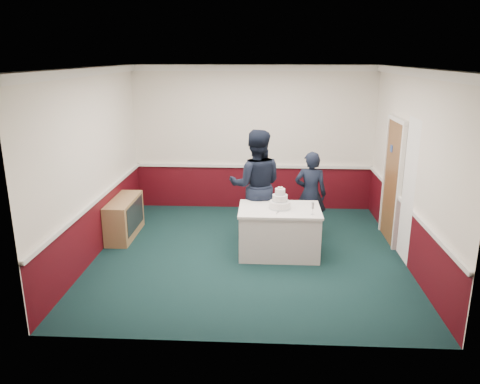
# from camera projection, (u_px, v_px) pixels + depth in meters

# --- Properties ---
(ground) EXTENTS (5.00, 5.00, 0.00)m
(ground) POSITION_uv_depth(u_px,v_px,m) (249.00, 254.00, 7.77)
(ground) COLOR #122C2D
(ground) RESTS_ON ground
(room_shell) EXTENTS (5.00, 5.00, 3.00)m
(room_shell) POSITION_uv_depth(u_px,v_px,m) (255.00, 131.00, 7.80)
(room_shell) COLOR white
(room_shell) RESTS_ON ground
(sideboard) EXTENTS (0.41, 1.20, 0.70)m
(sideboard) POSITION_uv_depth(u_px,v_px,m) (124.00, 218.00, 8.45)
(sideboard) COLOR #9F744D
(sideboard) RESTS_ON ground
(cake_table) EXTENTS (1.32, 0.92, 0.79)m
(cake_table) POSITION_uv_depth(u_px,v_px,m) (279.00, 231.00, 7.68)
(cake_table) COLOR white
(cake_table) RESTS_ON ground
(wedding_cake) EXTENTS (0.35, 0.35, 0.36)m
(wedding_cake) POSITION_uv_depth(u_px,v_px,m) (280.00, 202.00, 7.54)
(wedding_cake) COLOR white
(wedding_cake) RESTS_ON cake_table
(cake_knife) EXTENTS (0.08, 0.21, 0.00)m
(cake_knife) POSITION_uv_depth(u_px,v_px,m) (278.00, 212.00, 7.38)
(cake_knife) COLOR silver
(cake_knife) RESTS_ON cake_table
(champagne_flute) EXTENTS (0.05, 0.05, 0.21)m
(champagne_flute) POSITION_uv_depth(u_px,v_px,m) (313.00, 206.00, 7.23)
(champagne_flute) COLOR silver
(champagne_flute) RESTS_ON cake_table
(person_man) EXTENTS (0.97, 0.76, 1.97)m
(person_man) POSITION_uv_depth(u_px,v_px,m) (256.00, 185.00, 8.19)
(person_man) COLOR black
(person_man) RESTS_ON ground
(person_woman) EXTENTS (0.62, 0.45, 1.56)m
(person_woman) POSITION_uv_depth(u_px,v_px,m) (310.00, 194.00, 8.36)
(person_woman) COLOR black
(person_woman) RESTS_ON ground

